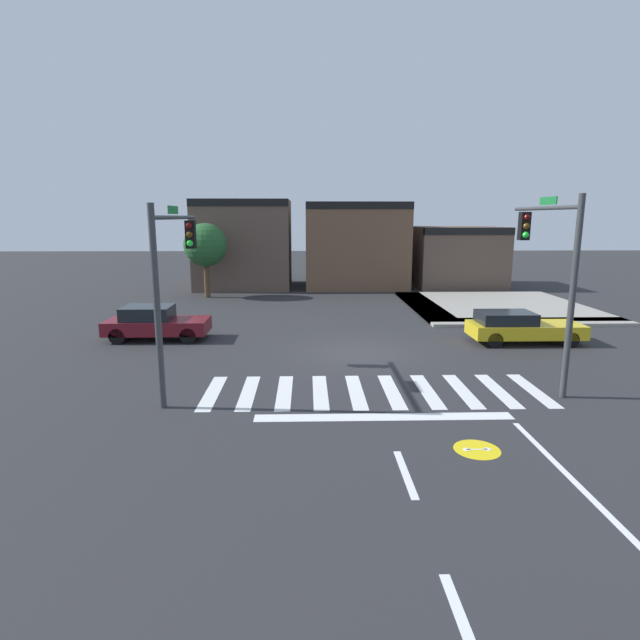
{
  "coord_description": "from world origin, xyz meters",
  "views": [
    {
      "loc": [
        -2.0,
        -19.03,
        5.16
      ],
      "look_at": [
        -1.48,
        1.04,
        1.08
      ],
      "focal_mm": 28.55,
      "sensor_mm": 36.0,
      "label": 1
    }
  ],
  "objects_px": {
    "traffic_signal_southeast": "(549,255)",
    "car_yellow": "(520,327)",
    "car_maroon": "(155,323)",
    "roadside_tree": "(205,245)",
    "traffic_signal_southwest": "(174,261)"
  },
  "relations": [
    {
      "from": "traffic_signal_southeast",
      "to": "roadside_tree",
      "type": "height_order",
      "value": "traffic_signal_southeast"
    },
    {
      "from": "traffic_signal_southwest",
      "to": "car_yellow",
      "type": "relative_size",
      "value": 1.21
    },
    {
      "from": "car_maroon",
      "to": "traffic_signal_southeast",
      "type": "bearing_deg",
      "value": -22.97
    },
    {
      "from": "car_maroon",
      "to": "roadside_tree",
      "type": "height_order",
      "value": "roadside_tree"
    },
    {
      "from": "car_maroon",
      "to": "roadside_tree",
      "type": "distance_m",
      "value": 11.95
    },
    {
      "from": "car_maroon",
      "to": "roadside_tree",
      "type": "relative_size",
      "value": 0.89
    },
    {
      "from": "traffic_signal_southwest",
      "to": "traffic_signal_southeast",
      "type": "distance_m",
      "value": 11.42
    },
    {
      "from": "traffic_signal_southeast",
      "to": "car_yellow",
      "type": "distance_m",
      "value": 6.1
    },
    {
      "from": "car_yellow",
      "to": "car_maroon",
      "type": "bearing_deg",
      "value": 176.28
    },
    {
      "from": "car_maroon",
      "to": "car_yellow",
      "type": "relative_size",
      "value": 0.94
    },
    {
      "from": "traffic_signal_southeast",
      "to": "roadside_tree",
      "type": "relative_size",
      "value": 1.21
    },
    {
      "from": "traffic_signal_southwest",
      "to": "car_yellow",
      "type": "bearing_deg",
      "value": -68.48
    },
    {
      "from": "traffic_signal_southeast",
      "to": "car_yellow",
      "type": "xyz_separation_m",
      "value": [
        1.4,
        4.91,
        -3.33
      ]
    },
    {
      "from": "traffic_signal_southeast",
      "to": "car_maroon",
      "type": "height_order",
      "value": "traffic_signal_southeast"
    },
    {
      "from": "car_yellow",
      "to": "roadside_tree",
      "type": "xyz_separation_m",
      "value": [
        -15.34,
        12.65,
        2.69
      ]
    }
  ]
}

